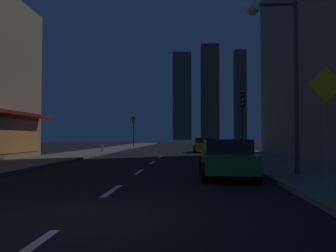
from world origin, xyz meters
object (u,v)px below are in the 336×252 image
at_px(car_parked_near, 227,158).
at_px(traffic_light_far_left, 133,125).
at_px(car_parked_far, 204,145).
at_px(traffic_light_near_right, 242,110).
at_px(street_lamp_right, 274,43).
at_px(fire_hydrant_far_left, 102,148).
at_px(pedestrian_crossing_sign, 326,118).

bearing_deg(car_parked_near, traffic_light_far_left, 105.35).
distance_m(car_parked_far, traffic_light_far_left, 15.74).
distance_m(car_parked_near, traffic_light_near_right, 8.86).
xyz_separation_m(traffic_light_far_left, street_lamp_right, (10.88, -33.19, 1.87)).
height_order(fire_hydrant_far_left, traffic_light_far_left, traffic_light_far_left).
height_order(fire_hydrant_far_left, pedestrian_crossing_sign, pedestrian_crossing_sign).
height_order(car_parked_near, traffic_light_near_right, traffic_light_near_right).
height_order(traffic_light_near_right, pedestrian_crossing_sign, traffic_light_near_right).
relative_size(traffic_light_far_left, pedestrian_crossing_sign, 1.33).
relative_size(car_parked_near, traffic_light_near_right, 1.01).
relative_size(fire_hydrant_far_left, street_lamp_right, 0.10).
distance_m(car_parked_far, fire_hydrant_far_left, 9.84).
bearing_deg(street_lamp_right, car_parked_far, 94.94).
relative_size(car_parked_near, pedestrian_crossing_sign, 1.34).
distance_m(fire_hydrant_far_left, traffic_light_far_left, 15.40).
height_order(car_parked_near, pedestrian_crossing_sign, pedestrian_crossing_sign).
distance_m(traffic_light_far_left, pedestrian_crossing_sign, 39.05).
bearing_deg(car_parked_near, pedestrian_crossing_sign, -64.84).
relative_size(car_parked_near, street_lamp_right, 0.64).
bearing_deg(traffic_light_near_right, car_parked_near, -102.89).
height_order(fire_hydrant_far_left, traffic_light_near_right, traffic_light_near_right).
bearing_deg(fire_hydrant_far_left, traffic_light_far_left, 88.49).
relative_size(traffic_light_near_right, street_lamp_right, 0.64).
height_order(traffic_light_near_right, traffic_light_far_left, same).
bearing_deg(fire_hydrant_far_left, car_parked_near, -62.18).
xyz_separation_m(car_parked_far, traffic_light_far_left, (-9.10, 12.60, 2.45)).
xyz_separation_m(traffic_light_near_right, street_lamp_right, (-0.12, -8.33, 1.87)).
distance_m(fire_hydrant_far_left, traffic_light_near_right, 15.22).
relative_size(fire_hydrant_far_left, pedestrian_crossing_sign, 0.21).
height_order(traffic_light_near_right, street_lamp_right, street_lamp_right).
height_order(car_parked_far, pedestrian_crossing_sign, pedestrian_crossing_sign).
bearing_deg(pedestrian_crossing_sign, traffic_light_far_left, 106.52).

